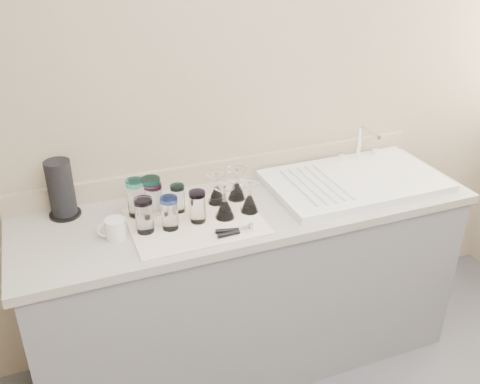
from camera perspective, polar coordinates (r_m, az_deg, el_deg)
name	(u,v)px	position (r m, az deg, el deg)	size (l,w,h in m)	color
room_envelope	(471,192)	(1.20, 23.42, 0.01)	(3.54, 3.50, 2.52)	#4B4B50
counter_unit	(248,285)	(2.64, 0.84, -9.87)	(2.06, 0.62, 0.90)	slate
sink_unit	(355,180)	(2.62, 12.13, 1.23)	(0.82, 0.50, 0.22)	white
dish_towel	(196,221)	(2.27, -4.76, -3.14)	(0.55, 0.42, 0.01)	white
tumbler_teal	(137,198)	(2.30, -10.98, -0.59)	(0.08, 0.08, 0.16)	white
tumbler_cyan	(155,199)	(2.31, -9.09, -0.69)	(0.07, 0.07, 0.14)	white
tumbler_purple	(178,198)	(2.31, -6.65, -0.66)	(0.06, 0.06, 0.12)	white
tumbler_magenta	(144,215)	(2.18, -10.17, -2.44)	(0.08, 0.08, 0.15)	white
tumbler_blue	(170,213)	(2.19, -7.51, -2.21)	(0.07, 0.07, 0.14)	white
tumbler_lavender	(198,206)	(2.23, -4.55, -1.55)	(0.07, 0.07, 0.14)	white
tumbler_extra	(152,195)	(2.31, -9.39, -0.37)	(0.08, 0.08, 0.16)	white
goblet_back_left	(217,193)	(2.37, -2.51, -0.07)	(0.08, 0.08, 0.15)	white
goblet_back_right	(237,189)	(2.40, -0.36, 0.36)	(0.08, 0.08, 0.15)	white
goblet_front_left	(225,207)	(2.26, -1.63, -1.59)	(0.08, 0.08, 0.15)	white
goblet_front_right	(250,201)	(2.30, 1.02, -1.01)	(0.08, 0.08, 0.14)	white
can_opener	(235,231)	(2.17, -0.56, -4.20)	(0.15, 0.06, 0.02)	silver
white_mug	(115,229)	(2.19, -13.20, -3.86)	(0.12, 0.09, 0.08)	silver
paper_towel_roll	(61,190)	(2.38, -18.54, 0.25)	(0.14, 0.14, 0.25)	black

